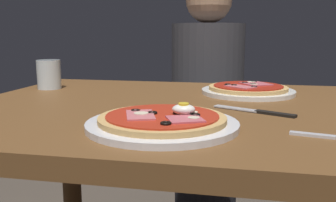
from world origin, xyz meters
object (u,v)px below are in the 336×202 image
pizza_across_left (248,90)px  water_glass_near (49,76)px  pizza_foreground (163,122)px  dining_table (170,154)px  fork (330,137)px  knife (259,112)px  diner_person (207,117)px

pizza_across_left → water_glass_near: (-0.62, -0.02, 0.03)m
pizza_foreground → pizza_across_left: 0.47m
dining_table → fork: size_ratio=6.63×
pizza_across_left → water_glass_near: size_ratio=2.95×
pizza_across_left → knife: pizza_across_left is taller
dining_table → diner_person: bearing=88.6°
pizza_foreground → pizza_across_left: bearing=70.2°
pizza_across_left → knife: 0.27m
knife → diner_person: diner_person is taller
knife → diner_person: size_ratio=0.16×
fork → water_glass_near: bearing=150.3°
dining_table → water_glass_near: bearing=156.6°
dining_table → pizza_across_left: (0.19, 0.21, 0.14)m
dining_table → knife: bearing=-15.4°
pizza_foreground → pizza_across_left: size_ratio=1.07×
pizza_foreground → knife: (0.18, 0.17, -0.01)m
dining_table → knife: 0.26m
pizza_across_left → diner_person: bearing=107.2°
knife → diner_person: 0.88m
dining_table → fork: (0.33, -0.25, 0.13)m
dining_table → pizza_across_left: pizza_across_left is taller
fork → pizza_across_left: bearing=106.5°
pizza_foreground → dining_table: bearing=98.0°
pizza_foreground → diner_person: bearing=90.8°
pizza_foreground → water_glass_near: water_glass_near is taller
pizza_foreground → knife: 0.25m
pizza_foreground → pizza_across_left: (0.16, 0.44, -0.00)m
pizza_foreground → knife: pizza_foreground is taller
fork → pizza_foreground: bearing=177.5°
pizza_across_left → knife: bearing=-85.1°
dining_table → pizza_across_left: 0.32m
pizza_foreground → knife: bearing=43.6°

